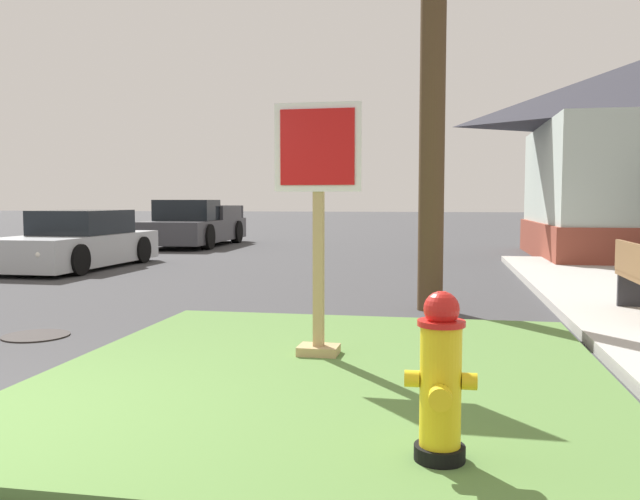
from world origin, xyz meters
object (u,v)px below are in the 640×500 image
fire_hydrant (441,381)px  manhole_cover (36,336)px  stop_sign (318,231)px  parked_sedan_silver (79,243)px  pickup_truck_charcoal (194,227)px

fire_hydrant → manhole_cover: size_ratio=1.30×
stop_sign → parked_sedan_silver: (-6.67, 7.36, -0.65)m
fire_hydrant → manhole_cover: (-4.30, 2.86, -0.50)m
stop_sign → pickup_truck_charcoal: (-6.74, 14.38, -0.58)m
stop_sign → pickup_truck_charcoal: 15.89m
manhole_cover → parked_sedan_silver: (-3.45, 6.75, 0.53)m
pickup_truck_charcoal → manhole_cover: bearing=-75.6°
stop_sign → fire_hydrant: bearing=-64.4°
parked_sedan_silver → stop_sign: bearing=-47.8°
fire_hydrant → parked_sedan_silver: bearing=128.9°
fire_hydrant → pickup_truck_charcoal: 18.38m
parked_sedan_silver → pickup_truck_charcoal: pickup_truck_charcoal is taller
fire_hydrant → pickup_truck_charcoal: bearing=115.2°
manhole_cover → parked_sedan_silver: 7.60m
fire_hydrant → stop_sign: size_ratio=0.41×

